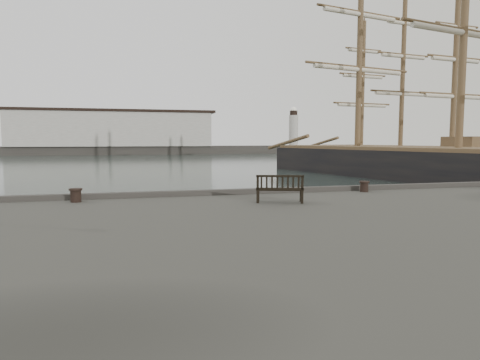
# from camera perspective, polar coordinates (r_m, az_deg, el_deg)

# --- Properties ---
(ground) EXTENTS (400.00, 400.00, 0.00)m
(ground) POSITION_cam_1_polar(r_m,az_deg,el_deg) (15.97, 2.31, -7.29)
(ground) COLOR black
(ground) RESTS_ON ground
(breakwater) EXTENTS (140.00, 9.50, 12.20)m
(breakwater) POSITION_cam_1_polar(r_m,az_deg,el_deg) (106.91, -14.69, 5.62)
(breakwater) COLOR #383530
(breakwater) RESTS_ON ground
(bench) EXTENTS (1.54, 0.94, 0.84)m
(bench) POSITION_cam_1_polar(r_m,az_deg,el_deg) (13.33, 5.31, -1.86)
(bench) COLOR black
(bench) RESTS_ON quay
(bollard_left) EXTENTS (0.45, 0.45, 0.43)m
(bollard_left) POSITION_cam_1_polar(r_m,az_deg,el_deg) (14.31, -21.05, -1.91)
(bollard_left) COLOR black
(bollard_left) RESTS_ON quay
(bollard_right) EXTENTS (0.41, 0.41, 0.40)m
(bollard_right) POSITION_cam_1_polar(r_m,az_deg,el_deg) (16.68, 16.22, -0.83)
(bollard_right) COLOR black
(bollard_right) RESTS_ON quay
(tall_ship_main) EXTENTS (17.33, 43.64, 32.10)m
(tall_ship_main) POSITION_cam_1_polar(r_m,az_deg,el_deg) (39.56, 26.98, 0.88)
(tall_ship_main) COLOR black
(tall_ship_main) RESTS_ON ground
(tall_ship_far) EXTENTS (9.69, 29.22, 24.58)m
(tall_ship_far) POSITION_cam_1_polar(r_m,az_deg,el_deg) (59.40, 20.52, 2.44)
(tall_ship_far) COLOR black
(tall_ship_far) RESTS_ON ground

